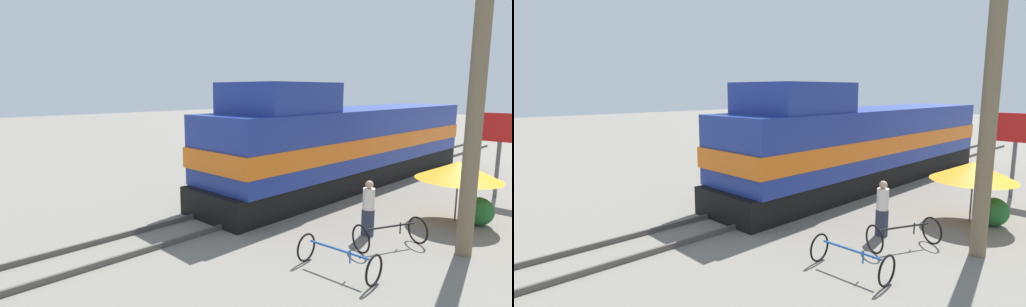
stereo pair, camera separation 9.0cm
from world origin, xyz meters
The scene contains 11 objects.
ground_plane centered at (0.00, 0.00, 0.00)m, with size 120.00×120.00×0.00m, color slate.
rail_near centered at (-0.72, 0.00, 0.07)m, with size 0.08×39.33×0.15m, color #4C4742.
rail_far centered at (0.72, 0.00, 0.07)m, with size 0.08×39.33×0.15m, color #4C4742.
locomotive centered at (0.00, 1.97, 1.84)m, with size 3.18×16.67×4.43m.
utility_pole centered at (6.49, -2.59, 5.80)m, with size 1.80×0.39×11.47m.
vendor_umbrella centered at (5.37, 0.01, 1.66)m, with size 2.58×2.58×1.95m.
billboard_sign centered at (5.37, 4.24, 2.46)m, with size 1.75×0.12×3.29m.
shrub_cluster centered at (6.00, 0.13, 0.44)m, with size 0.88×0.88×0.88m, color #236028.
person_bystander centered at (4.07, -3.15, 0.88)m, with size 0.34×0.34×1.63m.
bicycle centered at (4.97, -3.55, 0.39)m, with size 1.45×2.04×0.76m.
bicycle_spare centered at (4.84, -5.78, 0.37)m, with size 1.87×0.76×0.71m.
Camera 2 is at (9.77, -13.10, 4.17)m, focal length 28.00 mm.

